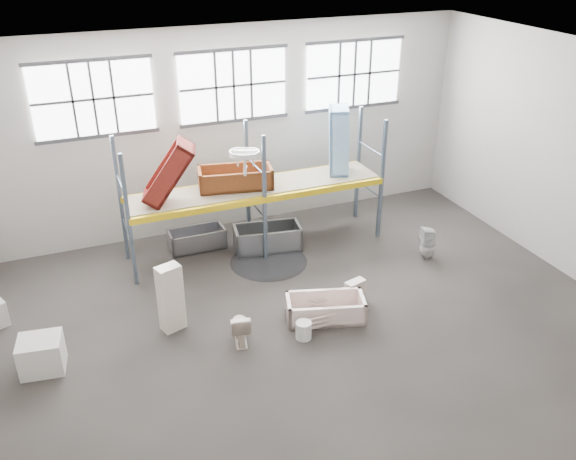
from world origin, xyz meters
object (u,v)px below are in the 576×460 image
toilet_white (428,243)px  carton_near (42,354)px  bathtub_beige (325,308)px  toilet_beige (240,327)px  cistern_tall (171,298)px  steel_tub_left (197,239)px  bucket (304,330)px  steel_tub_right (268,238)px  rust_tub_flat (235,178)px  blue_tub_upright (339,141)px

toilet_white → carton_near: (-8.50, -0.82, -0.08)m
bathtub_beige → toilet_white: size_ratio=1.94×
toilet_beige → cistern_tall: 1.44m
steel_tub_left → bucket: (0.97, -4.23, -0.07)m
bathtub_beige → steel_tub_right: steel_tub_right is taller
bathtub_beige → carton_near: carton_near is taller
cistern_tall → steel_tub_left: cistern_tall is taller
cistern_tall → bucket: size_ratio=3.92×
toilet_white → carton_near: bearing=-71.0°
rust_tub_flat → bucket: size_ratio=4.76×
bathtub_beige → cistern_tall: bearing=-178.9°
rust_tub_flat → steel_tub_left: bearing=159.2°
cistern_tall → rust_tub_flat: rust_tub_flat is taller
toilet_beige → steel_tub_right: toilet_beige is taller
cistern_tall → toilet_white: 6.14m
bathtub_beige → steel_tub_right: bearing=107.8°
steel_tub_left → steel_tub_right: steel_tub_right is taller
blue_tub_upright → carton_near: (-7.14, -2.92, -2.08)m
toilet_white → carton_near: size_ratio=1.08×
carton_near → blue_tub_upright: bearing=22.2°
cistern_tall → bucket: bearing=-47.4°
toilet_white → bucket: bearing=-52.6°
cistern_tall → toilet_white: cistern_tall is taller
blue_tub_upright → steel_tub_left: bearing=173.5°
steel_tub_left → carton_near: size_ratio=1.81×
steel_tub_left → carton_near: (-3.63, -3.32, 0.07)m
steel_tub_right → toilet_beige: bearing=-118.4°
toilet_beige → carton_near: (-3.46, 0.55, -0.02)m
carton_near → toilet_beige: bearing=-9.0°
steel_tub_left → rust_tub_flat: size_ratio=0.79×
bathtub_beige → steel_tub_left: steel_tub_left is taller
blue_tub_upright → cistern_tall: bearing=-151.5°
rust_tub_flat → blue_tub_upright: (2.59, -0.05, 0.58)m
bucket → bathtub_beige: bearing=33.8°
cistern_tall → blue_tub_upright: 5.68m
toilet_white → carton_near: toilet_white is taller
bathtub_beige → steel_tub_left: bearing=130.0°
toilet_white → carton_near: 8.54m
carton_near → rust_tub_flat: bearing=33.1°
toilet_beige → rust_tub_flat: size_ratio=0.40×
cistern_tall → rust_tub_flat: bearing=32.5°
steel_tub_left → rust_tub_flat: 1.86m
blue_tub_upright → carton_near: 7.99m
toilet_beige → rust_tub_flat: 3.98m
toilet_beige → bucket: bearing=175.4°
cistern_tall → blue_tub_upright: bearing=10.4°
cistern_tall → bucket: 2.60m
rust_tub_flat → toilet_white: bearing=-28.6°
steel_tub_left → blue_tub_upright: bearing=-6.5°
toilet_beige → steel_tub_left: 3.88m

